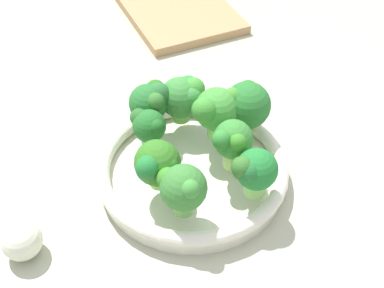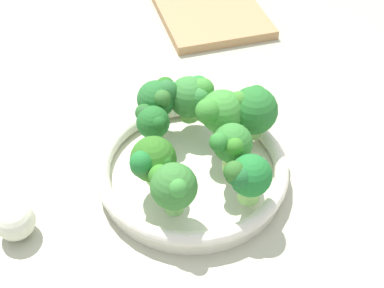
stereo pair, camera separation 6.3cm
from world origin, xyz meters
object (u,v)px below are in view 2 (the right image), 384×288
(bowl, at_px, (192,171))
(broccoli_floret_8, at_px, (253,109))
(broccoli_floret_1, at_px, (220,112))
(broccoli_floret_7, at_px, (152,122))
(broccoli_floret_3, at_px, (173,186))
(broccoli_floret_6, at_px, (158,99))
(garlic_bulb, at_px, (15,221))
(broccoli_floret_5, at_px, (152,161))
(cutting_board, at_px, (209,10))
(broccoli_floret_2, at_px, (231,145))
(broccoli_floret_0, at_px, (247,177))
(broccoli_floret_4, at_px, (193,96))

(bowl, relative_size, broccoli_floret_8, 3.40)
(broccoli_floret_1, xyz_separation_m, broccoli_floret_7, (-0.04, -0.07, -0.01))
(broccoli_floret_3, height_order, broccoli_floret_6, same)
(garlic_bulb, bearing_deg, broccoli_floret_5, 76.62)
(bowl, relative_size, garlic_bulb, 5.22)
(broccoli_floret_6, height_order, cutting_board, broccoli_floret_6)
(bowl, height_order, broccoli_floret_5, broccoli_floret_5)
(bowl, distance_m, garlic_bulb, 0.22)
(broccoli_floret_2, distance_m, broccoli_floret_6, 0.13)
(bowl, height_order, cutting_board, bowl)
(broccoli_floret_1, relative_size, broccoli_floret_5, 1.13)
(broccoli_floret_6, bearing_deg, broccoli_floret_1, 34.95)
(broccoli_floret_0, height_order, broccoli_floret_8, broccoli_floret_8)
(broccoli_floret_3, height_order, broccoli_floret_5, broccoli_floret_3)
(broccoli_floret_2, distance_m, broccoli_floret_7, 0.11)
(broccoli_floret_2, bearing_deg, broccoli_floret_6, -166.46)
(broccoli_floret_2, relative_size, broccoli_floret_6, 1.04)
(broccoli_floret_3, distance_m, broccoli_floret_7, 0.11)
(broccoli_floret_2, relative_size, cutting_board, 0.29)
(broccoli_floret_1, relative_size, broccoli_floret_2, 1.07)
(bowl, relative_size, broccoli_floret_3, 3.73)
(broccoli_floret_0, height_order, broccoli_floret_2, broccoli_floret_2)
(broccoli_floret_5, height_order, broccoli_floret_6, same)
(bowl, height_order, garlic_bulb, garlic_bulb)
(bowl, distance_m, broccoli_floret_3, 0.09)
(bowl, bearing_deg, broccoli_floret_8, 93.23)
(broccoli_floret_2, xyz_separation_m, broccoli_floret_6, (-0.12, -0.03, -0.00))
(broccoli_floret_0, relative_size, garlic_bulb, 1.37)
(broccoli_floret_1, distance_m, broccoli_floret_6, 0.09)
(broccoli_floret_3, distance_m, broccoli_floret_8, 0.16)
(bowl, xyz_separation_m, garlic_bulb, (-0.03, -0.21, 0.01))
(broccoli_floret_8, bearing_deg, broccoli_floret_2, -56.48)
(bowl, distance_m, cutting_board, 0.41)
(broccoli_floret_3, bearing_deg, broccoli_floret_6, 157.30)
(cutting_board, bearing_deg, broccoli_floret_1, -30.66)
(broccoli_floret_1, xyz_separation_m, broccoli_floret_2, (0.05, -0.02, -0.00))
(bowl, distance_m, broccoli_floret_4, 0.10)
(broccoli_floret_3, bearing_deg, broccoli_floret_7, 163.31)
(broccoli_floret_3, xyz_separation_m, broccoli_floret_4, (-0.12, 0.10, -0.00))
(broccoli_floret_2, bearing_deg, broccoli_floret_5, -108.62)
(bowl, xyz_separation_m, cutting_board, (-0.33, 0.24, -0.01))
(broccoli_floret_4, bearing_deg, broccoli_floret_1, 7.50)
(cutting_board, bearing_deg, broccoli_floret_0, -27.66)
(broccoli_floret_1, height_order, broccoli_floret_2, broccoli_floret_1)
(broccoli_floret_5, bearing_deg, cutting_board, 138.96)
(broccoli_floret_5, height_order, broccoli_floret_7, broccoli_floret_5)
(broccoli_floret_0, relative_size, broccoli_floret_6, 0.99)
(bowl, height_order, broccoli_floret_3, broccoli_floret_3)
(broccoli_floret_1, relative_size, cutting_board, 0.31)
(broccoli_floret_6, height_order, broccoli_floret_7, broccoli_floret_6)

